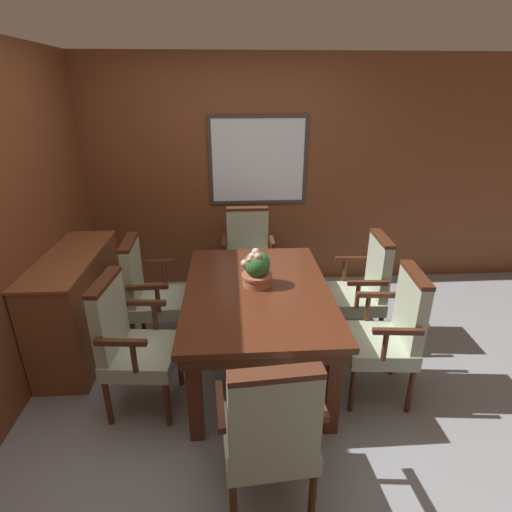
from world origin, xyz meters
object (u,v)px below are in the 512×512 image
(chair_head_near, at_px, (270,430))
(chair_right_far, at_px, (363,286))
(chair_head_far, at_px, (248,253))
(chair_left_far, at_px, (149,290))
(potted_plant, at_px, (257,269))
(chair_left_near, at_px, (130,340))
(dining_table, at_px, (257,299))
(chair_right_near, at_px, (390,331))
(sideboard_cabinet, at_px, (78,304))

(chair_head_near, xyz_separation_m, chair_right_far, (0.95, 1.51, 0.00))
(chair_head_near, height_order, chair_head_far, same)
(chair_left_far, bearing_deg, potted_plant, -111.86)
(chair_left_far, distance_m, potted_plant, 1.00)
(chair_head_near, distance_m, chair_left_near, 1.21)
(dining_table, height_order, chair_left_far, chair_left_far)
(chair_left_far, relative_size, chair_right_near, 1.00)
(chair_right_near, distance_m, sideboard_cabinet, 2.50)
(chair_left_near, bearing_deg, chair_head_far, -24.93)
(chair_head_far, relative_size, chair_left_near, 1.00)
(sideboard_cabinet, bearing_deg, chair_head_far, 28.83)
(chair_left_far, distance_m, sideboard_cabinet, 0.60)
(potted_plant, bearing_deg, dining_table, -89.31)
(dining_table, height_order, sideboard_cabinet, sideboard_cabinet)
(dining_table, distance_m, potted_plant, 0.23)
(sideboard_cabinet, bearing_deg, chair_left_far, 3.14)
(chair_right_far, height_order, chair_left_near, same)
(chair_head_far, xyz_separation_m, chair_left_near, (-0.87, -1.50, 0.00))
(chair_left_near, bearing_deg, potted_plant, -60.52)
(chair_left_far, relative_size, sideboard_cabinet, 0.82)
(chair_left_far, distance_m, chair_right_far, 1.83)
(chair_head_near, height_order, chair_left_near, same)
(chair_head_far, bearing_deg, sideboard_cabinet, -150.70)
(chair_right_near, distance_m, potted_plant, 1.05)
(chair_head_near, distance_m, sideboard_cabinet, 2.12)
(dining_table, height_order, potted_plant, potted_plant)
(chair_head_far, height_order, chair_right_near, same)
(chair_left_near, xyz_separation_m, potted_plant, (0.89, 0.40, 0.32))
(chair_head_near, relative_size, chair_right_far, 1.00)
(dining_table, distance_m, sideboard_cabinet, 1.54)
(chair_left_near, bearing_deg, sideboard_cabinet, 45.90)
(chair_left_far, xyz_separation_m, potted_plant, (0.90, -0.32, 0.32))
(chair_head_far, bearing_deg, chair_right_far, -40.06)
(chair_head_far, bearing_deg, chair_head_near, -89.45)
(chair_head_near, bearing_deg, chair_left_far, -64.73)
(potted_plant, height_order, sideboard_cabinet, potted_plant)
(chair_head_far, xyz_separation_m, potted_plant, (0.02, -1.10, 0.32))
(chair_right_far, bearing_deg, dining_table, -67.37)
(chair_left_far, bearing_deg, dining_table, -114.85)
(dining_table, distance_m, chair_right_near, 0.99)
(potted_plant, bearing_deg, chair_head_far, 90.90)
(chair_right_near, xyz_separation_m, potted_plant, (-0.92, 0.40, 0.32))
(dining_table, bearing_deg, potted_plant, 90.69)
(chair_head_near, relative_size, potted_plant, 3.39)
(chair_left_far, xyz_separation_m, sideboard_cabinet, (-0.59, -0.03, -0.10))
(chair_left_far, height_order, chair_right_near, same)
(chair_left_far, height_order, chair_right_far, same)
(dining_table, relative_size, chair_left_far, 1.59)
(chair_head_near, distance_m, chair_right_near, 1.25)
(chair_left_far, xyz_separation_m, chair_left_near, (0.00, -0.72, 0.00))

